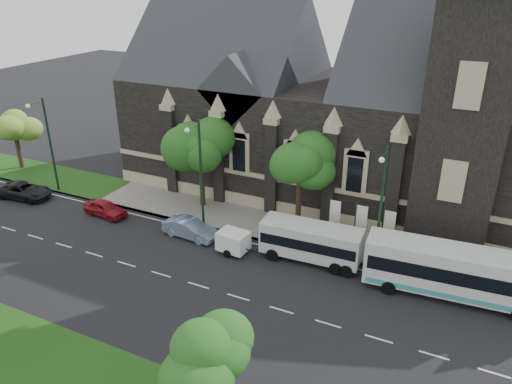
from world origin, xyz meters
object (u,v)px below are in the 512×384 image
Objects in this scene: street_lamp_mid at (199,169)px; banner_flag_center at (359,222)px; tree_walk_left at (203,144)px; street_lamp_near at (381,203)px; tree_park_east at (201,349)px; street_lamp_far at (48,140)px; banner_flag_left at (333,216)px; tour_coach at (460,273)px; car_far_black at (24,191)px; banner_flag_right at (387,227)px; shuttle_bus at (311,241)px; box_trailer at (233,241)px; tree_walk_far at (16,126)px; tree_walk_right at (304,160)px; sedan at (190,229)px; car_far_red at (105,208)px.

street_lamp_mid reaches higher than banner_flag_center.
tree_walk_left is 0.85× the size of street_lamp_near.
street_lamp_far is (-26.18, 16.42, 0.49)m from tree_park_east.
street_lamp_near is at bearing -48.07° from banner_flag_center.
banner_flag_center is at bearing -6.89° from tree_walk_left.
tree_park_east is at bearing -90.35° from banner_flag_left.
car_far_black is (-37.24, -1.15, -1.13)m from tour_coach.
banner_flag_right is 6.07m from tour_coach.
banner_flag_center is at bearing 44.13° from shuttle_bus.
box_trailer is at bearing 113.26° from tree_park_east.
tree_walk_far is at bearing 172.63° from street_lamp_mid.
tour_coach is at bearing -22.17° from banner_flag_center.
tree_park_east is 20.29m from tree_walk_right.
street_lamp_far is 5.19m from car_far_black.
banner_flag_right is (30.29, 1.91, -2.73)m from street_lamp_far.
tree_walk_right is 1.95× the size of banner_flag_right.
banner_flag_left is 0.55× the size of shuttle_bus.
street_lamp_far is (-14.20, -3.61, -0.62)m from tree_walk_left.
street_lamp_far is at bearing 180.00° from street_lamp_mid.
box_trailer is 0.72× the size of sedan.
tree_walk_left reaches higher than banner_flag_left.
tree_walk_right is 8.05m from banner_flag_right.
tour_coach is (43.38, -4.14, -2.76)m from tree_walk_far.
tree_walk_left is 1.47× the size of car_far_black.
tree_walk_right is at bearing 26.65° from street_lamp_mid.
tree_walk_left is 1.05× the size of shuttle_bus.
car_far_red is (-15.71, -5.41, -5.13)m from tree_walk_right.
tree_walk_far is at bearing 178.23° from banner_flag_right.
tree_park_east is 18.24m from sedan.
tour_coach is 3.69× the size of box_trailer.
tree_walk_left is at bearing -76.57° from car_far_black.
tree_park_east is 0.70× the size of street_lamp_mid.
tree_walk_far reaches higher than shuttle_bus.
car_far_black is at bearing -176.19° from box_trailer.
tree_park_east reaches higher than shuttle_bus.
sedan is at bearing 178.07° from tour_coach.
car_far_black is (-24.89, -5.83, -5.10)m from tree_walk_right.
tree_walk_right reaches higher than car_far_black.
banner_flag_left is 1.00× the size of banner_flag_center.
tour_coach is (21.36, -4.67, -3.88)m from tree_walk_left.
tour_coach is at bearing 58.58° from tree_park_east.
tree_walk_far is 1.21× the size of car_far_black.
street_lamp_far is at bearing -176.40° from banner_flag_right.
banner_flag_center is 0.55× the size of shuttle_bus.
car_far_red is (-22.78, -3.70, -1.70)m from banner_flag_right.
street_lamp_near is (6.79, -3.62, -0.71)m from tree_walk_right.
box_trailer reaches higher than car_far_red.
banner_flag_left is at bearing -29.10° from tree_walk_right.
tree_park_east is 1.57× the size of banner_flag_left.
tree_park_east is 1.56× the size of car_far_red.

